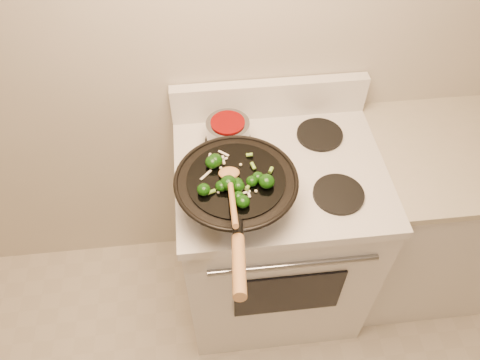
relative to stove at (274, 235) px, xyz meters
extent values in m
plane|color=beige|center=(0.00, 0.33, 0.83)|extent=(3.50, 0.00, 3.50)
cube|color=white|center=(0.00, 0.00, -0.03)|extent=(0.76, 0.64, 0.88)
cube|color=white|center=(0.00, 0.00, 0.43)|extent=(0.78, 0.66, 0.04)
cube|color=white|center=(0.00, 0.30, 0.53)|extent=(0.78, 0.05, 0.16)
cylinder|color=gray|center=(0.00, -0.33, 0.31)|extent=(0.60, 0.02, 0.02)
cube|color=black|center=(0.00, -0.33, 0.08)|extent=(0.42, 0.01, 0.28)
cylinder|color=black|center=(-0.18, -0.15, 0.46)|extent=(0.18, 0.18, 0.01)
cylinder|color=black|center=(0.18, -0.15, 0.46)|extent=(0.18, 0.18, 0.01)
cylinder|color=black|center=(-0.18, 0.15, 0.46)|extent=(0.18, 0.18, 0.01)
cylinder|color=black|center=(0.18, 0.15, 0.46)|extent=(0.18, 0.18, 0.01)
cube|color=silver|center=(0.77, 0.03, -0.03)|extent=(0.86, 0.60, 0.88)
cube|color=beige|center=(0.77, 0.03, 0.42)|extent=(0.88, 0.62, 0.03)
torus|color=black|center=(-0.18, -0.15, 0.58)|extent=(0.41, 0.41, 0.01)
cylinder|color=black|center=(-0.18, -0.15, 0.58)|extent=(0.32, 0.32, 0.01)
cylinder|color=black|center=(-0.20, -0.38, 0.63)|extent=(0.04, 0.07, 0.05)
cylinder|color=#AC7643|center=(-0.21, -0.52, 0.67)|extent=(0.05, 0.22, 0.09)
ellipsoid|color=black|center=(-0.21, -0.19, 0.61)|extent=(0.05, 0.05, 0.05)
cylinder|color=#518A31|center=(-0.19, -0.19, 0.59)|extent=(0.02, 0.02, 0.02)
ellipsoid|color=black|center=(-0.17, -0.26, 0.60)|extent=(0.04, 0.04, 0.04)
ellipsoid|color=black|center=(-0.18, -0.18, 0.60)|extent=(0.04, 0.04, 0.03)
ellipsoid|color=black|center=(-0.18, -0.24, 0.60)|extent=(0.04, 0.04, 0.03)
cylinder|color=#518A31|center=(-0.17, -0.24, 0.59)|extent=(0.02, 0.02, 0.02)
ellipsoid|color=black|center=(-0.24, -0.08, 0.61)|extent=(0.05, 0.05, 0.04)
ellipsoid|color=black|center=(-0.11, -0.17, 0.60)|extent=(0.04, 0.04, 0.03)
ellipsoid|color=black|center=(-0.29, -0.20, 0.60)|extent=(0.04, 0.04, 0.04)
cylinder|color=#518A31|center=(-0.27, -0.20, 0.59)|extent=(0.02, 0.02, 0.02)
ellipsoid|color=black|center=(-0.25, -0.09, 0.61)|extent=(0.05, 0.05, 0.04)
ellipsoid|color=black|center=(-0.18, -0.20, 0.60)|extent=(0.04, 0.04, 0.03)
ellipsoid|color=black|center=(-0.09, -0.19, 0.61)|extent=(0.05, 0.05, 0.04)
cylinder|color=#518A31|center=(-0.07, -0.19, 0.59)|extent=(0.02, 0.02, 0.02)
ellipsoid|color=black|center=(-0.13, -0.18, 0.60)|extent=(0.04, 0.04, 0.03)
ellipsoid|color=black|center=(-0.23, -0.19, 0.60)|extent=(0.04, 0.04, 0.03)
cube|color=white|center=(-0.21, -0.04, 0.59)|extent=(0.04, 0.03, 0.00)
cube|color=white|center=(-0.28, -0.13, 0.59)|extent=(0.04, 0.04, 0.00)
cube|color=white|center=(-0.10, -0.18, 0.59)|extent=(0.04, 0.05, 0.00)
cube|color=white|center=(-0.16, -0.22, 0.59)|extent=(0.04, 0.02, 0.00)
cube|color=white|center=(-0.22, -0.07, 0.59)|extent=(0.05, 0.02, 0.00)
cube|color=white|center=(-0.15, -0.21, 0.59)|extent=(0.01, 0.05, 0.00)
cube|color=white|center=(-0.24, -0.19, 0.59)|extent=(0.02, 0.05, 0.00)
cube|color=white|center=(-0.26, -0.06, 0.59)|extent=(0.02, 0.05, 0.00)
cube|color=white|center=(-0.21, -0.07, 0.59)|extent=(0.01, 0.04, 0.00)
cube|color=white|center=(-0.11, -0.17, 0.59)|extent=(0.04, 0.04, 0.00)
cylinder|color=#689D32|center=(-0.26, -0.20, 0.59)|extent=(0.03, 0.02, 0.02)
cylinder|color=#689D32|center=(-0.20, -0.20, 0.59)|extent=(0.02, 0.03, 0.02)
cylinder|color=#689D32|center=(-0.15, -0.20, 0.59)|extent=(0.01, 0.03, 0.02)
cylinder|color=#689D32|center=(-0.12, -0.06, 0.59)|extent=(0.03, 0.03, 0.02)
cylinder|color=#689D32|center=(-0.12, -0.11, 0.59)|extent=(0.03, 0.02, 0.02)
cylinder|color=#689D32|center=(-0.06, -0.14, 0.59)|extent=(0.03, 0.03, 0.02)
sphere|color=beige|center=(-0.21, -0.08, 0.59)|extent=(0.01, 0.01, 0.01)
sphere|color=beige|center=(-0.23, -0.10, 0.59)|extent=(0.01, 0.01, 0.01)
sphere|color=beige|center=(-0.16, -0.10, 0.59)|extent=(0.01, 0.01, 0.01)
sphere|color=beige|center=(-0.12, -0.21, 0.59)|extent=(0.01, 0.01, 0.01)
ellipsoid|color=#AC7643|center=(-0.20, -0.13, 0.60)|extent=(0.07, 0.06, 0.02)
cylinder|color=#AC7643|center=(-0.20, -0.28, 0.65)|extent=(0.02, 0.28, 0.12)
cylinder|color=gray|center=(-0.18, 0.15, 0.51)|extent=(0.16, 0.16, 0.09)
cylinder|color=#6B0505|center=(-0.18, 0.15, 0.56)|extent=(0.13, 0.13, 0.01)
cylinder|color=black|center=(-0.22, 0.02, 0.55)|extent=(0.05, 0.10, 0.02)
camera|label=1|loc=(-0.28, -1.13, 1.74)|focal=35.00mm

